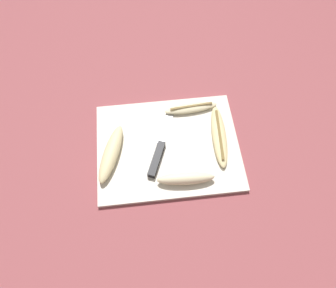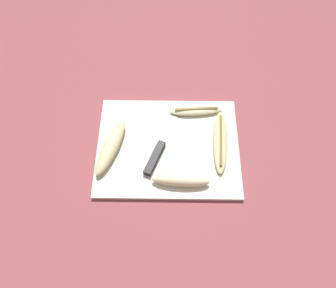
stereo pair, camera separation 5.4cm
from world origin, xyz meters
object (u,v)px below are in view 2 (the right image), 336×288
Objects in this scene: banana_pale_long at (196,111)px; banana_ripe_center at (220,141)px; banana_bright_far at (181,180)px; banana_soft_right at (111,147)px; knife at (157,153)px.

banana_ripe_center is at bearing -58.02° from banana_pale_long.
banana_bright_far is 0.84× the size of banana_soft_right.
banana_bright_far is at bearing -26.49° from banana_soft_right.
banana_soft_right reaches higher than banana_pale_long.
banana_pale_long reaches higher than knife.
banana_soft_right reaches higher than knife.
banana_ripe_center is (0.18, 0.04, 0.00)m from knife.
knife is at bearing -128.50° from banana_pale_long.
banana_bright_far is (0.06, -0.08, 0.01)m from knife.
banana_ripe_center reaches higher than knife.
banana_soft_right reaches higher than banana_ripe_center.
banana_soft_right is (-0.13, 0.01, 0.01)m from knife.
banana_ripe_center is (0.30, 0.03, -0.01)m from banana_soft_right.
banana_bright_far reaches higher than banana_pale_long.
banana_bright_far is 0.76× the size of banana_ripe_center.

